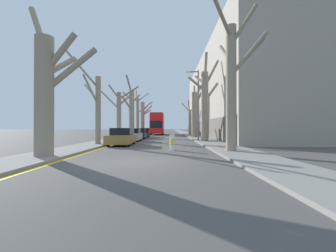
% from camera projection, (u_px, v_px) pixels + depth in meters
% --- Properties ---
extents(ground_plane, '(300.00, 300.00, 0.00)m').
position_uv_depth(ground_plane, '(142.00, 162.00, 9.71)').
color(ground_plane, '#4C4947').
extents(sidewalk_left, '(2.58, 120.00, 0.12)m').
position_uv_depth(sidewalk_left, '(146.00, 133.00, 59.74)').
color(sidewalk_left, gray).
rests_on(sidewalk_left, ground).
extents(sidewalk_right, '(2.58, 120.00, 0.12)m').
position_uv_depth(sidewalk_right, '(184.00, 133.00, 59.68)').
color(sidewalk_right, gray).
rests_on(sidewalk_right, ground).
extents(building_facade_right, '(10.08, 41.11, 12.95)m').
position_uv_depth(building_facade_right, '(231.00, 97.00, 37.46)').
color(building_facade_right, '#9E9384').
rests_on(building_facade_right, ground).
extents(kerb_line_stripe, '(0.24, 120.00, 0.01)m').
position_uv_depth(kerb_line_stripe, '(151.00, 133.00, 59.73)').
color(kerb_line_stripe, yellow).
rests_on(kerb_line_stripe, ground).
extents(street_tree_left_0, '(4.22, 2.98, 8.20)m').
position_uv_depth(street_tree_left_0, '(47.00, 88.00, 10.87)').
color(street_tree_left_0, gray).
rests_on(street_tree_left_0, ground).
extents(street_tree_left_1, '(2.35, 3.35, 7.46)m').
position_uv_depth(street_tree_left_1, '(96.00, 106.00, 18.61)').
color(street_tree_left_1, gray).
rests_on(street_tree_left_1, ground).
extents(street_tree_left_2, '(4.91, 2.52, 6.35)m').
position_uv_depth(street_tree_left_2, '(119.00, 112.00, 26.02)').
color(street_tree_left_2, gray).
rests_on(street_tree_left_2, ground).
extents(street_tree_left_3, '(2.75, 3.41, 9.27)m').
position_uv_depth(street_tree_left_3, '(131.00, 111.00, 34.43)').
color(street_tree_left_3, gray).
rests_on(street_tree_left_3, ground).
extents(street_tree_left_4, '(3.53, 2.05, 8.71)m').
position_uv_depth(street_tree_left_4, '(138.00, 114.00, 42.52)').
color(street_tree_left_4, gray).
rests_on(street_tree_left_4, ground).
extents(street_tree_left_5, '(2.59, 1.71, 7.21)m').
position_uv_depth(street_tree_left_5, '(143.00, 117.00, 50.70)').
color(street_tree_left_5, gray).
rests_on(street_tree_left_5, ground).
extents(street_tree_right_0, '(3.50, 3.98, 8.25)m').
position_uv_depth(street_tree_right_0, '(232.00, 81.00, 13.11)').
color(street_tree_right_0, gray).
rests_on(street_tree_right_0, ground).
extents(street_tree_right_1, '(3.21, 3.11, 8.63)m').
position_uv_depth(street_tree_right_1, '(205.00, 102.00, 22.51)').
color(street_tree_right_1, gray).
rests_on(street_tree_right_1, ground).
extents(street_tree_right_2, '(1.56, 1.83, 7.54)m').
position_uv_depth(street_tree_right_2, '(195.00, 113.00, 31.53)').
color(street_tree_right_2, gray).
rests_on(street_tree_right_2, ground).
extents(street_tree_right_3, '(4.52, 3.16, 6.09)m').
position_uv_depth(street_tree_right_3, '(191.00, 119.00, 39.99)').
color(street_tree_right_3, gray).
rests_on(street_tree_right_3, ground).
extents(double_decker_bus, '(2.50, 10.02, 4.22)m').
position_uv_depth(double_decker_bus, '(158.00, 123.00, 45.84)').
color(double_decker_bus, red).
rests_on(double_decker_bus, ground).
extents(parked_car_0, '(1.84, 4.28, 1.43)m').
position_uv_depth(parked_car_0, '(122.00, 137.00, 18.75)').
color(parked_car_0, olive).
rests_on(parked_car_0, ground).
extents(parked_car_1, '(1.74, 4.05, 1.37)m').
position_uv_depth(parked_car_1, '(132.00, 135.00, 23.93)').
color(parked_car_1, '#9EA3AD').
rests_on(parked_car_1, ground).
extents(parked_car_2, '(1.83, 4.01, 1.35)m').
position_uv_depth(parked_car_2, '(139.00, 134.00, 29.09)').
color(parked_car_2, black).
rests_on(parked_car_2, ground).
extents(parked_car_3, '(1.77, 4.11, 1.37)m').
position_uv_depth(parked_car_3, '(144.00, 133.00, 34.38)').
color(parked_car_3, black).
rests_on(parked_car_3, ground).
extents(lamp_post, '(1.40, 0.20, 7.49)m').
position_uv_depth(lamp_post, '(197.00, 102.00, 23.61)').
color(lamp_post, '#4C4F54').
rests_on(lamp_post, ground).
extents(traffic_bollard, '(0.32, 0.34, 1.02)m').
position_uv_depth(traffic_bollard, '(172.00, 142.00, 14.49)').
color(traffic_bollard, white).
rests_on(traffic_bollard, ground).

